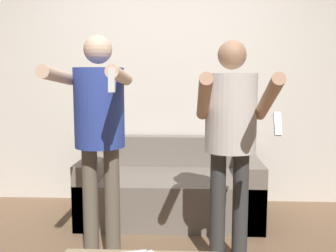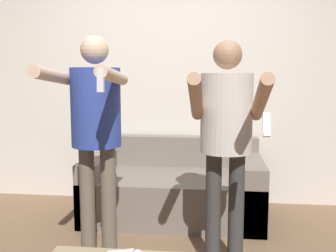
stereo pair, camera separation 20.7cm
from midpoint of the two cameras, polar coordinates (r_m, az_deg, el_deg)
name	(u,v)px [view 1 (the left image)]	position (r m, az deg, el deg)	size (l,w,h in m)	color
wall_back	(163,76)	(4.23, -2.17, 7.20)	(6.40, 0.06, 2.70)	silver
couch	(171,189)	(3.88, -1.17, -9.17)	(1.66, 0.94, 0.73)	slate
person_standing_left	(99,122)	(2.79, -12.10, 0.55)	(0.47, 0.73, 1.64)	#6B6051
person_standing_right	(231,128)	(2.70, 6.96, -0.23)	(0.47, 0.75, 1.60)	#383838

